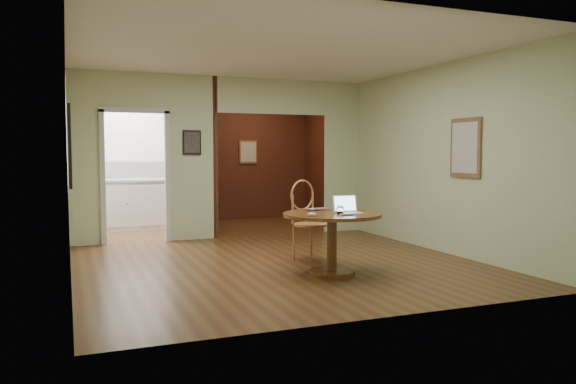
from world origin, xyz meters
name	(u,v)px	position (x,y,z in m)	size (l,w,h in m)	color
floor	(280,265)	(0.00, 0.00, 0.00)	(5.00, 5.00, 0.00)	#4A2815
room_shell	(192,161)	(-0.47, 3.10, 1.29)	(5.20, 7.50, 5.00)	white
dining_table	(332,229)	(0.37, -0.75, 0.54)	(1.16, 1.16, 0.73)	brown
chair	(308,216)	(0.44, 0.13, 0.60)	(0.58, 0.58, 1.08)	#AF6E3E
open_laptop	(347,208)	(0.52, -0.85, 0.79)	(0.31, 0.27, 0.21)	silver
closed_laptop	(320,209)	(0.36, -0.43, 0.74)	(0.33, 0.21, 0.03)	#B8B8BD
mouse	(312,214)	(0.01, -0.98, 0.75)	(0.11, 0.06, 0.04)	silver
wine_glass	(340,210)	(0.38, -0.93, 0.78)	(0.10, 0.10, 0.11)	white
pen	(348,215)	(0.41, -1.08, 0.73)	(0.01, 0.01, 0.15)	#0C1A55
kitchen_cabinet	(134,204)	(-1.35, 4.20, 0.47)	(2.06, 0.60, 0.94)	silver
grocery_bag	(176,171)	(-0.55, 4.20, 1.07)	(0.27, 0.23, 0.27)	beige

